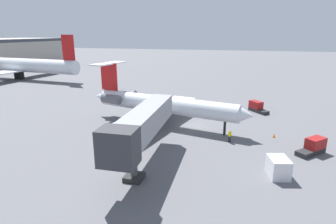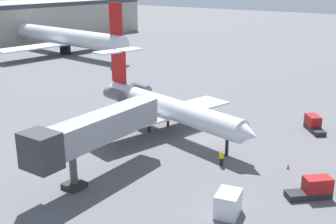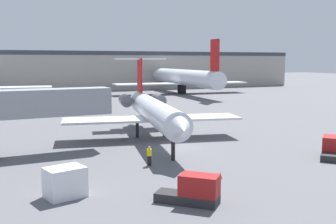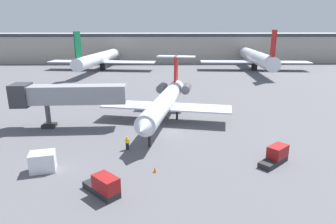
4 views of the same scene
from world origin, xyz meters
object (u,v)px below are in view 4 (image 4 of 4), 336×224
jet_bridge (62,95)px  cargo_container_uld (43,162)px  parked_airliner_west_end (102,58)px  baggage_tug_trailing (104,186)px  parked_airliner_west_mid (255,57)px  ground_crew_marshaller (127,143)px  regional_jet (166,100)px  traffic_cone_near (155,170)px  baggage_tug_lead (276,156)px

jet_bridge → cargo_container_uld: 14.48m
parked_airliner_west_end → baggage_tug_trailing: bearing=-78.8°
jet_bridge → parked_airliner_west_mid: parked_airliner_west_mid is taller
ground_crew_marshaller → parked_airliner_west_mid: 75.39m
regional_jet → baggage_tug_trailing: (-5.70, -21.01, -2.54)m
parked_airliner_west_end → traffic_cone_near: bearing=-75.0°
ground_crew_marshaller → parked_airliner_west_end: (-16.28, 67.87, 3.27)m
regional_jet → parked_airliner_west_end: size_ratio=0.63×
jet_bridge → cargo_container_uld: size_ratio=5.70×
regional_jet → baggage_tug_lead: 19.26m
traffic_cone_near → parked_airliner_west_end: (-19.74, 73.71, 3.85)m
parked_airliner_west_mid → baggage_tug_lead: bearing=-105.2°
parked_airliner_west_end → parked_airliner_west_mid: bearing=-1.7°
regional_jet → parked_airliner_west_mid: size_ratio=0.62×
regional_jet → baggage_tug_trailing: bearing=-105.2°
jet_bridge → cargo_container_uld: bearing=-81.3°
baggage_tug_trailing → traffic_cone_near: bearing=42.7°
ground_crew_marshaller → baggage_tug_trailing: baggage_tug_trailing is taller
regional_jet → traffic_cone_near: size_ratio=49.39×
regional_jet → baggage_tug_trailing: size_ratio=7.08×
baggage_tug_trailing → cargo_container_uld: (-7.10, 4.64, 0.16)m
baggage_tug_lead → parked_airliner_west_mid: size_ratio=0.09×
cargo_container_uld → parked_airliner_west_mid: 83.91m
cargo_container_uld → parked_airliner_west_mid: (43.61, 71.62, 3.35)m
cargo_container_uld → parked_airliner_west_end: parked_airliner_west_end is taller
jet_bridge → ground_crew_marshaller: (10.12, -8.56, -3.94)m
parked_airliner_west_end → regional_jet: bearing=-69.6°
traffic_cone_near → parked_airliner_west_mid: parked_airliner_west_mid is taller
jet_bridge → parked_airliner_west_end: bearing=95.9°
ground_crew_marshaller → baggage_tug_trailing: (-0.92, -9.88, -0.02)m
regional_jet → baggage_tug_lead: regional_jet is taller
parked_airliner_west_end → parked_airliner_west_mid: (51.88, -1.50, 0.22)m
cargo_container_uld → ground_crew_marshaller: bearing=33.2°
ground_crew_marshaller → traffic_cone_near: size_ratio=3.07×
jet_bridge → cargo_container_uld: (2.10, -13.81, -3.80)m
ground_crew_marshaller → traffic_cone_near: bearing=-59.4°
regional_jet → cargo_container_uld: regional_jet is taller
traffic_cone_near → parked_airliner_west_end: parked_airliner_west_end is taller
baggage_tug_lead → jet_bridge: bearing=154.8°
regional_jet → traffic_cone_near: 17.30m
parked_airliner_west_mid → traffic_cone_near: bearing=-114.0°
cargo_container_uld → parked_airliner_west_end: size_ratio=0.07×
baggage_tug_lead → cargo_container_uld: (-24.51, -1.29, 0.16)m
traffic_cone_near → parked_airliner_west_mid: size_ratio=0.01×
baggage_tug_lead → parked_airliner_west_mid: bearing=74.8°
parked_airliner_west_end → parked_airliner_west_mid: 51.90m
regional_jet → parked_airliner_west_mid: parked_airliner_west_mid is taller
jet_bridge → parked_airliner_west_end: 59.63m
baggage_tug_lead → ground_crew_marshaller: bearing=166.5°
parked_airliner_west_mid → baggage_tug_trailing: bearing=-115.6°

